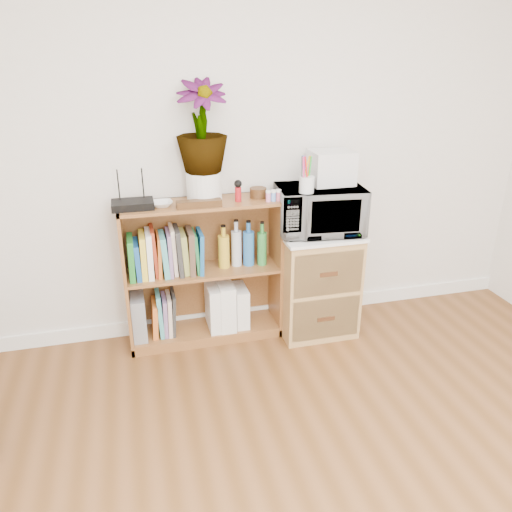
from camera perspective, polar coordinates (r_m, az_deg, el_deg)
name	(u,v)px	position (r m, az deg, el deg)	size (l,w,h in m)	color
skirting_board	(251,313)	(3.63, -0.63, -6.52)	(4.00, 0.02, 0.10)	white
bookshelf	(203,273)	(3.26, -6.05, -1.90)	(1.00, 0.30, 0.95)	brown
wicker_unit	(315,282)	(3.42, 6.75, -2.99)	(0.50, 0.45, 0.70)	#9E7542
microwave	(319,210)	(3.22, 7.24, 5.27)	(0.54, 0.36, 0.30)	silver
pen_cup	(307,185)	(3.03, 5.81, 8.13)	(0.09, 0.09, 0.10)	silver
small_appliance	(331,167)	(3.24, 8.58, 9.98)	(0.27, 0.22, 0.21)	silver
router	(133,205)	(3.04, -13.91, 5.73)	(0.24, 0.17, 0.04)	black
white_bowl	(162,204)	(3.04, -10.73, 5.87)	(0.13, 0.13, 0.03)	silver
plant_pot	(204,187)	(3.09, -5.95, 7.89)	(0.21, 0.21, 0.18)	silver
potted_plant	(202,127)	(3.02, -6.24, 14.50)	(0.30, 0.30, 0.54)	#366C2B
trinket_box	(199,204)	(2.99, -6.52, 5.96)	(0.27, 0.07, 0.04)	#38210F
kokeshi_doll	(238,194)	(3.08, -2.05, 7.06)	(0.04, 0.04, 0.09)	maroon
wooden_bowl	(258,193)	(3.16, 0.25, 7.23)	(0.11, 0.11, 0.06)	#331D0E
paint_jars	(273,197)	(3.09, 2.00, 6.73)	(0.10, 0.04, 0.05)	#CF737E
file_box	(139,316)	(3.35, -13.26, -6.64)	(0.09, 0.24, 0.29)	gray
magazine_holder_left	(215,306)	(3.37, -4.75, -5.73)	(0.10, 0.25, 0.31)	silver
magazine_holder_mid	(225,304)	(3.38, -3.54, -5.49)	(0.10, 0.26, 0.32)	white
magazine_holder_right	(240,305)	(3.41, -1.84, -5.64)	(0.09, 0.22, 0.27)	white
cookbooks	(165,253)	(3.17, -10.31, 0.35)	(0.46, 0.20, 0.30)	#1F7728
liquor_bottles	(241,245)	(3.23, -1.68, 1.31)	(0.32, 0.07, 0.30)	gold
lower_books	(163,314)	(3.36, -10.53, -6.56)	(0.16, 0.19, 0.30)	orange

